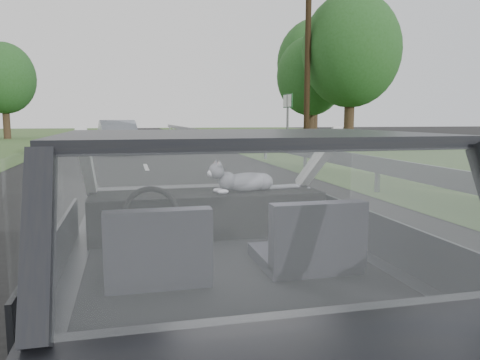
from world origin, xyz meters
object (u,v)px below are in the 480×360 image
cat (247,181)px  highway_sign (288,123)px  subject_car (225,256)px  utility_pole (308,60)px  other_car (118,136)px

cat → highway_sign: size_ratio=0.20×
cat → highway_sign: bearing=56.2°
cat → highway_sign: (6.32, 17.23, 0.22)m
subject_car → highway_sign: highway_sign is taller
cat → highway_sign: highway_sign is taller
highway_sign → utility_pole: 3.54m
subject_car → utility_pole: bearing=67.2°
other_car → subject_car: bearing=-93.9°
cat → other_car: (-1.20, 18.25, -0.37)m
cat → utility_pole: bearing=53.6°
utility_pole → cat: bearing=-112.7°
subject_car → highway_sign: size_ratio=1.54×
highway_sign → utility_pole: utility_pole is taller
cat → subject_car: bearing=-129.0°
cat → other_car: 18.29m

